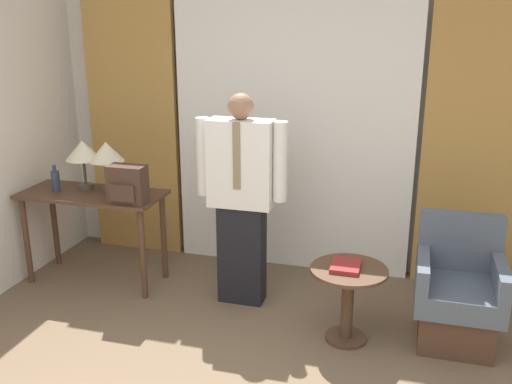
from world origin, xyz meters
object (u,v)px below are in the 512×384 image
side_table (348,292)px  table_lamp_right (106,153)px  table_lamp_left (83,152)px  armchair (457,297)px  person (241,194)px  book (346,266)px  bottle_near_edge (55,180)px  backpack (127,185)px  desk (93,207)px

side_table → table_lamp_right: bearing=166.9°
table_lamp_left → armchair: size_ratio=0.48×
table_lamp_right → person: 1.23m
side_table → book: 0.19m
bottle_near_edge → backpack: bearing=-9.1°
person → side_table: (0.89, -0.38, -0.53)m
backpack → table_lamp_left: bearing=154.6°
bottle_near_edge → side_table: 2.59m
bottle_near_edge → armchair: bottle_near_edge is taller
person → armchair: (1.63, -0.17, -0.56)m
table_lamp_right → backpack: bearing=-39.1°
bottle_near_edge → book: bearing=-8.0°
desk → table_lamp_right: size_ratio=2.86×
table_lamp_right → armchair: 2.95m
table_lamp_right → side_table: size_ratio=0.76×
table_lamp_left → person: 1.45m
table_lamp_left → backpack: 0.62m
person → armchair: person is taller
table_lamp_right → book: size_ratio=1.67×
person → book: size_ratio=6.66×
table_lamp_right → side_table: bearing=-13.1°
table_lamp_right → backpack: 0.44m
armchair → side_table: size_ratio=1.60×
backpack → bottle_near_edge: bearing=170.9°
table_lamp_right → book: 2.20m
person → book: person is taller
table_lamp_left → side_table: bearing=-11.9°
table_lamp_right → book: (2.07, -0.48, -0.55)m
side_table → book: size_ratio=2.19×
table_lamp_left → bottle_near_edge: 0.33m
book → backpack: bearing=172.5°
backpack → book: backpack is taller
desk → book: bearing=-10.1°
backpack → person: 0.91m
person → side_table: person is taller
table_lamp_left → side_table: 2.48m
table_lamp_left → side_table: size_ratio=0.76×
table_lamp_left → table_lamp_right: same height
table_lamp_right → bottle_near_edge: size_ratio=1.86×
backpack → table_lamp_right: bearing=140.9°
table_lamp_right → bottle_near_edge: 0.50m
backpack → book: 1.81m
desk → table_lamp_left: 0.48m
bottle_near_edge → backpack: size_ratio=0.75×
table_lamp_right → armchair: (2.83, -0.28, -0.78)m
bottle_near_edge → side_table: size_ratio=0.41×
table_lamp_left → book: 2.41m
bottle_near_edge → book: size_ratio=0.90×
table_lamp_right → person: person is taller
table_lamp_left → table_lamp_right: (0.22, 0.00, 0.00)m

